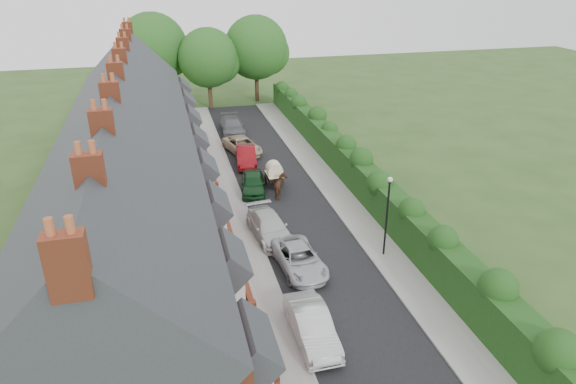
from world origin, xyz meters
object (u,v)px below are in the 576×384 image
object	(u,v)px
car_red	(246,156)
car_grey	(232,126)
horse_cart	(274,172)
car_silver_a	(312,326)
lamppost	(388,207)
horse	(281,187)
car_white	(269,227)
car_silver_b	(299,259)
car_beige	(242,146)
car_green	(253,183)

from	to	relation	value
car_red	car_grey	size ratio (longest dim) A/B	0.86
horse_cart	car_silver_a	bearing A→B (deg)	-97.12
lamppost	horse	world-z (taller)	lamppost
car_white	car_silver_b	bearing A→B (deg)	-83.63
car_beige	horse	world-z (taller)	horse
car_silver_a	car_white	world-z (taller)	car_silver_a
horse	car_white	bearing A→B (deg)	87.73
car_silver_a	horse	bearing A→B (deg)	81.14
car_beige	horse_cart	bearing A→B (deg)	-95.83
car_beige	horse_cart	world-z (taller)	horse_cart
car_silver_b	horse	distance (m)	9.92
lamppost	car_red	world-z (taller)	lamppost
car_green	horse	bearing A→B (deg)	-26.12
car_grey	horse_cart	size ratio (longest dim) A/B	1.95
lamppost	car_silver_b	xyz separation A→B (m)	(-5.32, -0.18, -2.61)
car_green	horse	size ratio (longest dim) A/B	2.25
horse	car_beige	bearing A→B (deg)	-65.51
car_silver_a	car_beige	size ratio (longest dim) A/B	0.94
car_green	car_grey	distance (m)	14.79
car_green	lamppost	bearing A→B (deg)	-52.24
lamppost	car_white	distance (m)	7.74
car_white	horse	world-z (taller)	horse
car_green	car_grey	world-z (taller)	car_grey
car_silver_a	horse_cart	xyz separation A→B (m)	(2.23, 17.84, 0.37)
lamppost	car_grey	xyz separation A→B (m)	(-5.35, 25.75, -2.51)
car_red	car_beige	size ratio (longest dim) A/B	0.92
car_grey	horse	distance (m)	16.14
car_grey	horse	bearing A→B (deg)	-83.80
car_green	horse_cart	xyz separation A→B (m)	(1.84, 0.79, 0.40)
car_red	horse	world-z (taller)	horse
horse_cart	lamppost	bearing A→B (deg)	-70.82
lamppost	car_red	distance (m)	17.92
lamppost	car_red	bearing A→B (deg)	107.90
car_grey	horse	xyz separation A→B (m)	(1.26, -16.09, 0.04)
car_silver_b	horse	bearing A→B (deg)	78.69
car_beige	car_green	bearing A→B (deg)	-108.50
car_white	car_green	xyz separation A→B (m)	(0.26, 7.11, 0.01)
car_silver_b	horse	size ratio (longest dim) A/B	2.52
car_white	car_green	size ratio (longest dim) A/B	1.17
car_grey	horse_cart	distance (m)	14.05
car_green	car_beige	size ratio (longest dim) A/B	0.87
car_white	car_red	world-z (taller)	car_red
horse_cart	car_green	bearing A→B (deg)	-156.80
car_silver_b	car_red	distance (m)	17.06
car_white	car_red	distance (m)	13.03
car_red	car_beige	world-z (taller)	car_red
car_red	car_grey	world-z (taller)	car_grey
car_white	car_silver_a	bearing A→B (deg)	-96.62
car_beige	horse_cart	distance (m)	8.13
car_white	horse	distance (m)	6.17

